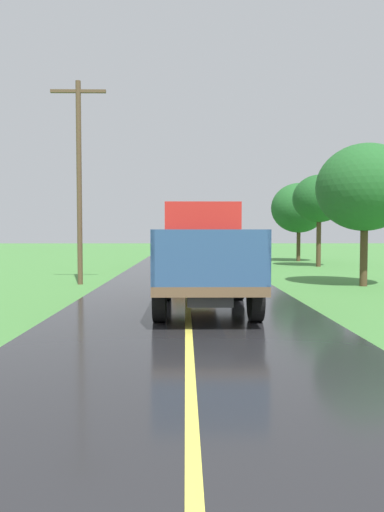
{
  "coord_description": "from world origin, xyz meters",
  "views": [
    {
      "loc": [
        -0.06,
        -0.84,
        1.99
      ],
      "look_at": [
        0.11,
        11.75,
        1.4
      ],
      "focal_mm": 32.84,
      "sensor_mm": 36.0,
      "label": 1
    }
  ],
  "objects_px": {
    "roadside_tree_far_left": "(299,208)",
    "banana_truck_far": "(192,243)",
    "utility_pole_roadside": "(79,175)",
    "banana_truck_near": "(204,254)",
    "roadside_tree_mid_right": "(319,199)",
    "roadside_tree_near_left": "(365,188)"
  },
  "relations": [
    {
      "from": "banana_truck_near",
      "to": "utility_pole_roadside",
      "type": "bearing_deg",
      "value": 128.34
    },
    {
      "from": "utility_pole_roadside",
      "to": "roadside_tree_near_left",
      "type": "bearing_deg",
      "value": -4.08
    },
    {
      "from": "roadside_tree_far_left",
      "to": "banana_truck_far",
      "type": "bearing_deg",
      "value": -144.59
    },
    {
      "from": "utility_pole_roadside",
      "to": "banana_truck_far",
      "type": "bearing_deg",
      "value": 65.47
    },
    {
      "from": "banana_truck_near",
      "to": "banana_truck_far",
      "type": "xyz_separation_m",
      "value": [
        -0.08,
        15.97,
        0.02
      ]
    },
    {
      "from": "banana_truck_near",
      "to": "roadside_tree_mid_right",
      "type": "height_order",
      "value": "roadside_tree_mid_right"
    },
    {
      "from": "banana_truck_near",
      "to": "roadside_tree_far_left",
      "type": "relative_size",
      "value": 1.02
    },
    {
      "from": "roadside_tree_far_left",
      "to": "utility_pole_roadside",
      "type": "bearing_deg",
      "value": -128.54
    },
    {
      "from": "utility_pole_roadside",
      "to": "roadside_tree_near_left",
      "type": "height_order",
      "value": "utility_pole_roadside"
    },
    {
      "from": "banana_truck_near",
      "to": "roadside_tree_near_left",
      "type": "bearing_deg",
      "value": 39.03
    },
    {
      "from": "utility_pole_roadside",
      "to": "banana_truck_near",
      "type": "bearing_deg",
      "value": -51.66
    },
    {
      "from": "banana_truck_near",
      "to": "banana_truck_far",
      "type": "bearing_deg",
      "value": 90.29
    },
    {
      "from": "utility_pole_roadside",
      "to": "roadside_tree_far_left",
      "type": "bearing_deg",
      "value": 51.46
    },
    {
      "from": "banana_truck_near",
      "to": "roadside_tree_far_left",
      "type": "distance_m",
      "value": 23.07
    },
    {
      "from": "banana_truck_near",
      "to": "utility_pole_roadside",
      "type": "height_order",
      "value": "utility_pole_roadside"
    },
    {
      "from": "banana_truck_far",
      "to": "roadside_tree_mid_right",
      "type": "relative_size",
      "value": 1.04
    },
    {
      "from": "roadside_tree_mid_right",
      "to": "utility_pole_roadside",
      "type": "bearing_deg",
      "value": -141.05
    },
    {
      "from": "banana_truck_far",
      "to": "utility_pole_roadside",
      "type": "height_order",
      "value": "utility_pole_roadside"
    },
    {
      "from": "banana_truck_near",
      "to": "roadside_tree_mid_right",
      "type": "xyz_separation_m",
      "value": [
        7.66,
        15.87,
        2.69
      ]
    },
    {
      "from": "banana_truck_far",
      "to": "roadside_tree_far_left",
      "type": "xyz_separation_m",
      "value": [
        7.88,
        5.61,
        2.43
      ]
    },
    {
      "from": "banana_truck_far",
      "to": "roadside_tree_mid_right",
      "type": "xyz_separation_m",
      "value": [
        7.74,
        -0.09,
        2.67
      ]
    },
    {
      "from": "utility_pole_roadside",
      "to": "roadside_tree_far_left",
      "type": "height_order",
      "value": "utility_pole_roadside"
    }
  ]
}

